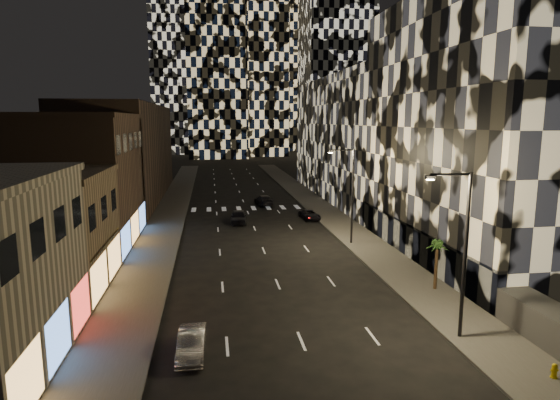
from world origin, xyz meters
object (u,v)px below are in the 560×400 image
object	(u,v)px
car_dark_oncoming	(264,200)
car_dark_midlane	(238,217)
streetlight_far	(350,189)
palm_tree	(437,249)
fire_hydrant	(554,371)
streetlight_near	(461,244)
car_dark_rightlane	(309,215)
car_silver_parked	(192,343)

from	to	relation	value
car_dark_oncoming	car_dark_midlane	bearing A→B (deg)	62.47
streetlight_far	palm_tree	xyz separation A→B (m)	(2.35, -12.93, -2.31)
fire_hydrant	palm_tree	distance (m)	11.88
streetlight_near	car_dark_midlane	world-z (taller)	streetlight_near
car_dark_rightlane	streetlight_far	bearing A→B (deg)	-89.42
car_dark_midlane	car_dark_oncoming	world-z (taller)	car_dark_midlane
streetlight_near	palm_tree	bearing A→B (deg)	71.65
car_dark_midlane	car_dark_rightlane	bearing A→B (deg)	9.99
streetlight_near	fire_hydrant	xyz separation A→B (m)	(2.34, -4.53, -4.88)
streetlight_far	car_silver_parked	world-z (taller)	streetlight_far
streetlight_near	car_dark_oncoming	xyz separation A→B (m)	(-5.70, 41.96, -4.64)
car_dark_rightlane	fire_hydrant	bearing A→B (deg)	-90.18
streetlight_far	fire_hydrant	world-z (taller)	streetlight_far
streetlight_near	fire_hydrant	size ratio (longest dim) A/B	13.01
streetlight_near	streetlight_far	distance (m)	20.00
car_dark_oncoming	fire_hydrant	xyz separation A→B (m)	(8.04, -46.49, -0.24)
streetlight_far	car_silver_parked	distance (m)	24.70
streetlight_far	fire_hydrant	size ratio (longest dim) A/B	13.01
streetlight_near	palm_tree	distance (m)	7.80
car_dark_midlane	palm_tree	size ratio (longest dim) A/B	1.26
car_silver_parked	car_dark_oncoming	size ratio (longest dim) A/B	0.78
streetlight_near	car_dark_rightlane	distance (m)	32.15
streetlight_far	car_silver_parked	xyz separation A→B (m)	(-14.15, -19.68, -4.72)
streetlight_far	car_dark_rightlane	bearing A→B (deg)	96.57
streetlight_far	car_dark_oncoming	distance (m)	23.16
streetlight_near	car_dark_oncoming	world-z (taller)	streetlight_near
car_silver_parked	palm_tree	world-z (taller)	palm_tree
car_dark_midlane	palm_tree	world-z (taller)	palm_tree
car_dark_rightlane	palm_tree	xyz separation A→B (m)	(3.70, -24.70, 2.48)
car_silver_parked	car_dark_oncoming	xyz separation A→B (m)	(8.45, 41.64, 0.09)
car_dark_midlane	fire_hydrant	xyz separation A→B (m)	(12.29, -35.39, -0.27)
car_dark_midlane	fire_hydrant	size ratio (longest dim) A/B	6.38
streetlight_near	palm_tree	size ratio (longest dim) A/B	2.57
streetlight_near	fire_hydrant	bearing A→B (deg)	-62.66
fire_hydrant	palm_tree	bearing A→B (deg)	89.98
car_silver_parked	car_dark_midlane	size ratio (longest dim) A/B	0.87
car_dark_midlane	fire_hydrant	world-z (taller)	car_dark_midlane
car_silver_parked	car_dark_midlane	world-z (taller)	car_dark_midlane
car_dark_rightlane	streetlight_near	bearing A→B (deg)	-93.55
streetlight_far	car_dark_oncoming	size ratio (longest dim) A/B	1.83
palm_tree	car_dark_midlane	bearing A→B (deg)	117.32
car_dark_oncoming	streetlight_far	bearing A→B (deg)	97.96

